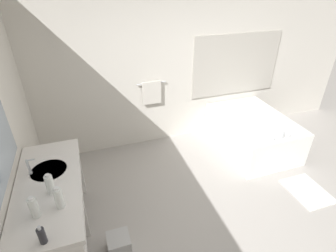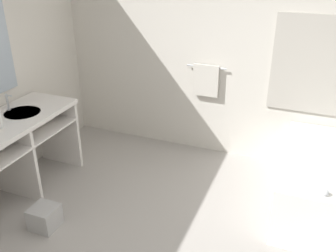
% 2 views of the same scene
% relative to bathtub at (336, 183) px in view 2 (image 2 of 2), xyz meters
% --- Properties ---
extents(wall_back_with_blinds, '(7.40, 0.13, 2.70)m').
position_rel_bathtub_xyz_m(wall_back_with_blinds, '(-1.26, 0.80, 1.02)').
color(wall_back_with_blinds, silver).
rests_on(wall_back_with_blinds, ground_plane).
extents(vanity_counter, '(0.64, 1.56, 0.90)m').
position_rel_bathtub_xyz_m(vanity_counter, '(-3.17, -0.96, 0.33)').
color(vanity_counter, white).
rests_on(vanity_counter, ground_plane).
extents(sink_faucet, '(0.09, 0.04, 0.18)m').
position_rel_bathtub_xyz_m(sink_faucet, '(-3.35, -0.75, 0.66)').
color(sink_faucet, silver).
rests_on(sink_faucet, vanity_counter).
extents(bathtub, '(1.08, 1.53, 0.71)m').
position_rel_bathtub_xyz_m(bathtub, '(0.00, 0.00, 0.00)').
color(bathtub, white).
rests_on(bathtub, ground_plane).
extents(waste_bin, '(0.25, 0.25, 0.23)m').
position_rel_bathtub_xyz_m(waste_bin, '(-2.58, -1.31, -0.21)').
color(waste_bin, '#B2B2B2').
rests_on(waste_bin, ground_plane).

